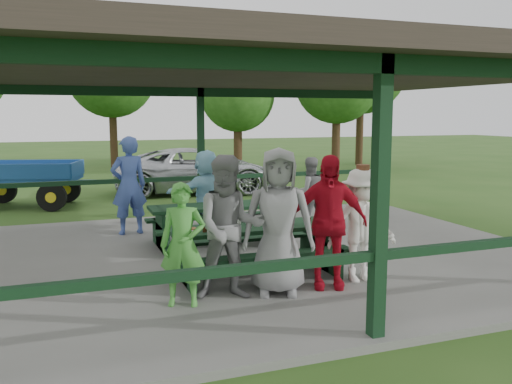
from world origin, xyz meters
name	(u,v)px	position (x,y,z in m)	size (l,w,h in m)	color
ground	(256,258)	(0.00, 0.00, 0.00)	(90.00, 90.00, 0.00)	#2A4F18
concrete_slab	(256,255)	(0.00, 0.00, 0.05)	(10.00, 8.00, 0.10)	slate
pavilion_structure	(256,73)	(0.00, 0.00, 3.17)	(10.60, 8.60, 3.24)	black
picnic_table_near	(255,244)	(-0.46, -1.20, 0.57)	(2.55, 1.39, 0.75)	black
picnic_table_far	(219,219)	(-0.43, 0.80, 0.57)	(2.53, 1.39, 0.75)	black
table_setting	(252,223)	(-0.49, -1.15, 0.88)	(2.37, 0.45, 0.10)	white
contestant_green	(183,245)	(-1.75, -2.14, 0.88)	(0.57, 0.37, 1.56)	green
contestant_grey_left	(230,228)	(-1.13, -2.09, 1.04)	(0.92, 0.71, 1.89)	gray
contestant_grey_mid	(278,222)	(-0.46, -2.11, 1.08)	(0.96, 0.62, 1.97)	gray
contestant_red	(328,222)	(0.28, -2.10, 1.03)	(1.09, 0.45, 1.86)	red
contestant_white_fedora	(361,225)	(0.86, -2.03, 0.92)	(1.10, 0.69, 1.69)	white
spectator_lblue	(206,193)	(-0.46, 1.63, 0.96)	(1.59, 0.51, 1.71)	#96D2E8
spectator_blue	(129,185)	(-1.87, 2.31, 1.08)	(0.72, 0.47, 1.97)	#4059A8
spectator_grey	(309,192)	(1.79, 1.61, 0.85)	(0.73, 0.57, 1.51)	gray
pickup_truck	(196,170)	(0.93, 8.18, 0.72)	(2.38, 5.15, 1.43)	silver
farm_trailer	(26,183)	(-4.03, 7.11, 0.66)	(3.83, 2.27, 1.33)	navy
tree_left	(111,74)	(-0.68, 17.86, 4.37)	(4.13, 4.13, 6.45)	#312213
tree_mid	(238,95)	(4.00, 13.20, 3.29)	(3.12, 3.12, 4.87)	#312213
tree_right	(337,81)	(8.29, 12.51, 3.91)	(3.69, 3.69, 5.77)	#312213
tree_far_right	(361,69)	(10.92, 14.94, 4.69)	(4.43, 4.43, 6.92)	#312213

